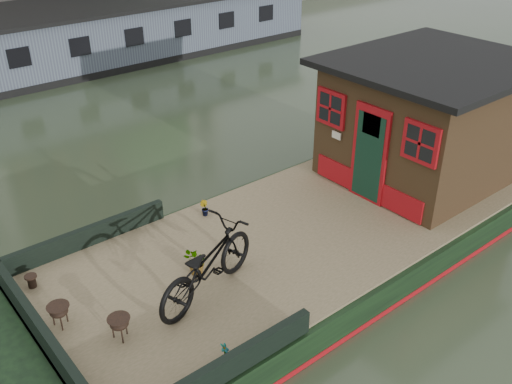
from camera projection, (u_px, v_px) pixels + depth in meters
ground at (347, 234)px, 11.20m from camera, size 120.00×120.00×0.00m
houseboat_hull at (298, 247)px, 10.33m from camera, size 14.01×4.02×0.60m
houseboat_deck at (350, 206)px, 10.89m from camera, size 11.80×3.80×0.05m
bow_bulwark at (105, 311)px, 8.00m from camera, size 3.00×4.00×0.35m
cabin at (429, 118)px, 11.49m from camera, size 4.00×3.50×2.42m
bicycle at (207, 264)px, 8.33m from camera, size 2.21×1.30×1.10m
potted_plant_b at (204, 208)px, 10.50m from camera, size 0.17×0.19×0.29m
potted_plant_c at (196, 263)px, 8.92m from camera, size 0.49×0.48×0.42m
potted_plant_e at (225, 353)px, 7.32m from camera, size 0.20×0.20×0.32m
brazier_front at (120, 328)px, 7.70m from camera, size 0.38×0.38×0.36m
brazier_rear at (60, 316)px, 7.91m from camera, size 0.38×0.38×0.36m
bollard_port at (32, 281)px, 8.70m from camera, size 0.19×0.19×0.21m
far_houseboat at (57, 41)px, 20.17m from camera, size 20.40×4.40×2.11m
quay at (0, 23)px, 24.81m from camera, size 60.00×6.00×0.90m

